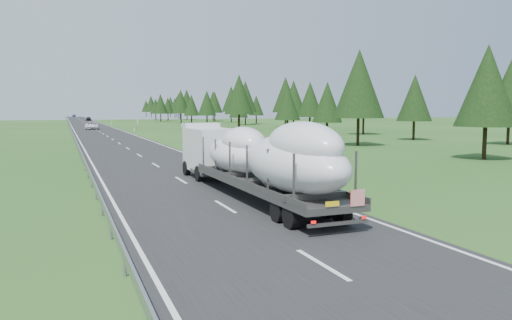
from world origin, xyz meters
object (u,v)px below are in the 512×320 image
object	(u,v)px
boat_truck	(254,156)
distant_car_dark	(89,119)
distant_van	(92,126)
distant_car_blue	(74,116)
highway_sign	(138,122)

from	to	relation	value
boat_truck	distant_car_dark	size ratio (longest dim) A/B	4.05
distant_van	distant_car_blue	bearing A→B (deg)	94.85
highway_sign	boat_truck	world-z (taller)	boat_truck
boat_truck	distant_van	xyz separation A→B (m)	(-2.78, 91.80, -1.27)
distant_car_dark	distant_car_blue	world-z (taller)	distant_car_dark
highway_sign	distant_car_blue	distance (m)	204.50
highway_sign	distant_van	world-z (taller)	highway_sign
highway_sign	boat_truck	size ratio (longest dim) A/B	0.14
boat_truck	distant_car_dark	distance (m)	177.75
distant_car_dark	distant_car_blue	bearing A→B (deg)	94.55
boat_truck	distant_car_dark	xyz separation A→B (m)	(0.49, 177.75, -1.31)
distant_van	distant_car_dark	bearing A→B (deg)	92.74
highway_sign	boat_truck	distance (m)	78.52
distant_car_blue	distant_car_dark	bearing A→B (deg)	-82.44
highway_sign	distant_car_dark	xyz separation A→B (m)	(-4.69, 99.40, -1.01)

